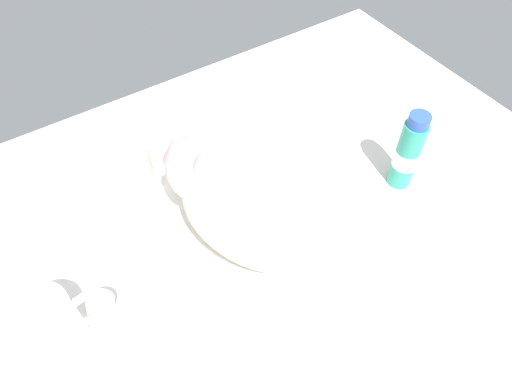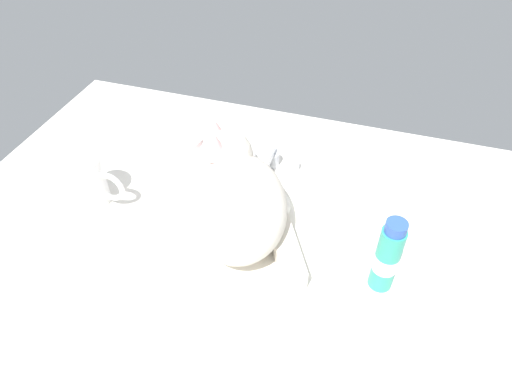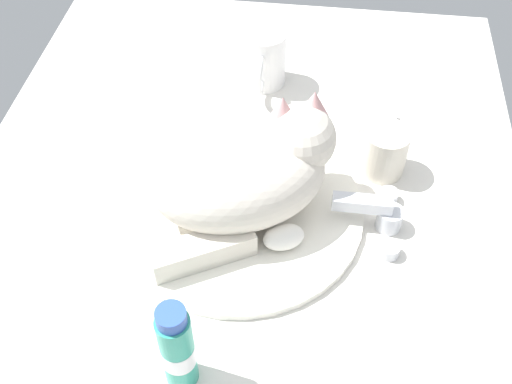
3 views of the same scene
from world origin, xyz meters
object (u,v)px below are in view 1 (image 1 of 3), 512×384
Objects in this scene: cat at (251,200)px; coffee_mug at (51,324)px; rinse_cup at (131,167)px; soap_bar at (88,196)px; faucet at (195,148)px; toothpaste_bottle at (408,153)px.

cat is 29.26cm from coffee_mug.
rinse_cup is at bearing 119.21° from cat.
coffee_mug is 1.59× the size of rinse_cup.
soap_bar is (-18.23, 18.15, -5.69)cm from cat.
faucet is at bearing -1.85° from rinse_cup.
cat reaches higher than rinse_cup.
faucet is at bearing 33.19° from coffee_mug.
cat is 2.02× the size of toothpaste_bottle.
rinse_cup is 7.90cm from soap_bar.
cat is 26.35cm from soap_bar.
toothpaste_bottle reaches higher than faucet.
soap_bar is at bearing 152.99° from toothpaste_bottle.
rinse_cup is 0.53× the size of toothpaste_bottle.
toothpaste_bottle is (25.31, -22.72, 4.30)cm from faucet.
toothpaste_bottle is (54.90, -3.36, 1.64)cm from coffee_mug.
faucet is 18.74cm from soap_bar.
cat is (-0.50, -18.42, 5.71)cm from faucet.
cat is 4.27× the size of soap_bar.
rinse_cup is (18.59, 19.71, -1.18)cm from coffee_mug.
cat is at bearing 170.54° from toothpaste_bottle.
coffee_mug reaches higher than faucet.
cat is at bearing -91.57° from faucet.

